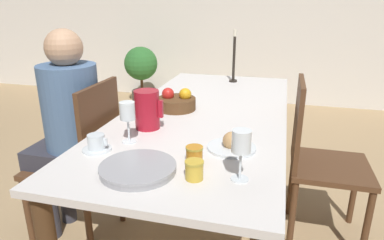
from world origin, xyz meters
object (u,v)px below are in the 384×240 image
(jam_jar_red, at_px, (194,169))
(candlestick_tall, at_px, (234,61))
(serving_tray, at_px, (138,169))
(jam_jar_amber, at_px, (194,154))
(chair_opposite, at_px, (317,158))
(potted_plant, at_px, (141,69))
(wine_glass_juice, at_px, (241,144))
(wine_glass_water, at_px, (128,113))
(person_seated, at_px, (67,120))
(red_pitcher, at_px, (147,109))
(fruit_bowl, at_px, (177,102))
(bread_plate, at_px, (232,144))
(teacup_near_person, at_px, (97,143))
(chair_person_side, at_px, (83,159))

(jam_jar_red, bearing_deg, candlestick_tall, 93.40)
(serving_tray, xyz_separation_m, jam_jar_amber, (0.18, 0.12, 0.02))
(chair_opposite, distance_m, potted_plant, 3.03)
(jam_jar_amber, bearing_deg, wine_glass_juice, -24.45)
(wine_glass_water, bearing_deg, person_seated, 152.22)
(person_seated, relative_size, jam_jar_amber, 17.77)
(wine_glass_water, bearing_deg, wine_glass_juice, -22.27)
(red_pitcher, height_order, potted_plant, red_pitcher)
(red_pitcher, xyz_separation_m, candlestick_tall, (0.25, 1.09, 0.06))
(person_seated, distance_m, red_pitcher, 0.52)
(wine_glass_juice, distance_m, fruit_bowl, 0.85)
(serving_tray, bearing_deg, bread_plate, 44.84)
(candlestick_tall, relative_size, potted_plant, 0.50)
(teacup_near_person, distance_m, candlestick_tall, 1.44)
(wine_glass_juice, distance_m, jam_jar_amber, 0.22)
(wine_glass_water, distance_m, teacup_near_person, 0.18)
(teacup_near_person, bearing_deg, serving_tray, -29.61)
(jam_jar_red, bearing_deg, potted_plant, 116.17)
(serving_tray, xyz_separation_m, fruit_bowl, (-0.09, 0.76, 0.03))
(chair_opposite, height_order, candlestick_tall, candlestick_tall)
(person_seated, bearing_deg, chair_person_side, -105.67)
(chair_person_side, distance_m, serving_tray, 0.77)
(wine_glass_water, relative_size, wine_glass_juice, 0.99)
(jam_jar_amber, distance_m, candlestick_tall, 1.41)
(bread_plate, bearing_deg, potted_plant, 119.76)
(chair_person_side, distance_m, candlestick_tall, 1.30)
(wine_glass_juice, bearing_deg, potted_plant, 118.67)
(red_pitcher, bearing_deg, wine_glass_water, -94.09)
(chair_person_side, height_order, bread_plate, chair_person_side)
(serving_tray, relative_size, fruit_bowl, 1.27)
(serving_tray, bearing_deg, fruit_bowl, 96.91)
(chair_opposite, height_order, serving_tray, chair_opposite)
(chair_opposite, relative_size, person_seated, 0.78)
(chair_opposite, distance_m, candlestick_tall, 0.99)
(chair_opposite, bearing_deg, serving_tray, -40.06)
(serving_tray, bearing_deg, teacup_near_person, 150.39)
(chair_opposite, xyz_separation_m, person_seated, (-1.34, -0.33, 0.21))
(chair_person_side, bearing_deg, chair_opposite, -74.21)
(serving_tray, distance_m, potted_plant, 3.38)
(person_seated, bearing_deg, serving_tray, -128.54)
(red_pitcher, height_order, fruit_bowl, red_pitcher)
(chair_person_side, distance_m, jam_jar_red, 0.93)
(chair_opposite, xyz_separation_m, fruit_bowl, (-0.79, -0.07, 0.29))
(jam_jar_red, bearing_deg, fruit_bowl, 111.64)
(chair_person_side, distance_m, wine_glass_juice, 1.07)
(chair_person_side, xyz_separation_m, bread_plate, (0.84, -0.19, 0.26))
(chair_person_side, height_order, wine_glass_juice, chair_person_side)
(red_pitcher, xyz_separation_m, jam_jar_red, (0.34, -0.43, -0.06))
(jam_jar_amber, bearing_deg, chair_opposite, 53.48)
(jam_jar_amber, distance_m, fruit_bowl, 0.69)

